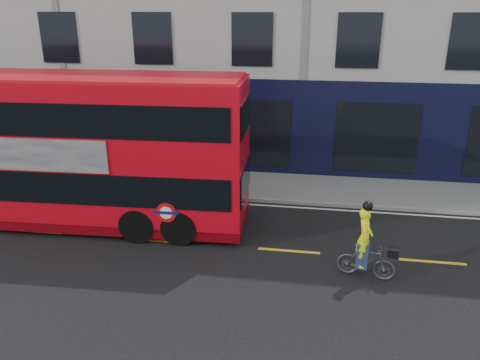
# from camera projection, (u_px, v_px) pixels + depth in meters

# --- Properties ---
(ground) EXTENTS (120.00, 120.00, 0.00)m
(ground) POSITION_uv_depth(u_px,v_px,m) (285.00, 279.00, 12.23)
(ground) COLOR black
(ground) RESTS_ON ground
(pavement) EXTENTS (60.00, 3.00, 0.12)m
(pavement) POSITION_uv_depth(u_px,v_px,m) (297.00, 188.00, 18.23)
(pavement) COLOR slate
(pavement) RESTS_ON ground
(kerb) EXTENTS (60.00, 0.12, 0.13)m
(kerb) POSITION_uv_depth(u_px,v_px,m) (295.00, 202.00, 16.83)
(kerb) COLOR gray
(kerb) RESTS_ON ground
(road_edge_line) EXTENTS (58.00, 0.10, 0.01)m
(road_edge_line) POSITION_uv_depth(u_px,v_px,m) (294.00, 207.00, 16.58)
(road_edge_line) COLOR silver
(road_edge_line) RESTS_ON ground
(lane_dashes) EXTENTS (58.00, 0.12, 0.01)m
(lane_dashes) POSITION_uv_depth(u_px,v_px,m) (289.00, 251.00, 13.61)
(lane_dashes) COLOR yellow
(lane_dashes) RESTS_ON ground
(bus) EXTENTS (11.97, 3.15, 4.79)m
(bus) POSITION_uv_depth(u_px,v_px,m) (61.00, 149.00, 14.76)
(bus) COLOR red
(bus) RESTS_ON ground
(cyclist) EXTENTS (1.57, 0.72, 2.14)m
(cyclist) POSITION_uv_depth(u_px,v_px,m) (366.00, 252.00, 12.07)
(cyclist) COLOR #424547
(cyclist) RESTS_ON ground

